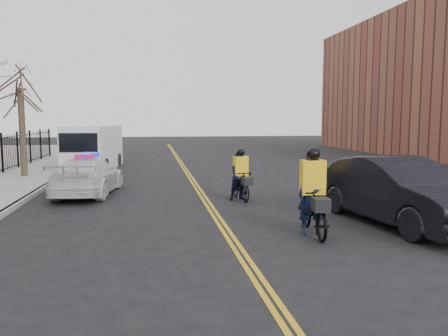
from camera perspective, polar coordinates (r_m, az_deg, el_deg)
ground at (r=11.64m, az=-0.42°, el=-7.26°), size 120.00×120.00×0.00m
center_line_left at (r=19.44m, az=-4.31°, el=-1.74°), size 0.10×60.00×0.01m
center_line_right at (r=19.46m, az=-3.84°, el=-1.73°), size 0.10×60.00×0.01m
sidewalk at (r=20.20m, az=-25.79°, el=-1.86°), size 3.00×60.00×0.15m
curb at (r=19.82m, az=-21.63°, el=-1.82°), size 0.20×60.00×0.15m
street_tree at (r=21.98m, az=-25.00°, el=7.84°), size 3.20×3.20×4.80m
police_cruiser at (r=16.67m, az=-17.35°, el=-1.02°), size 2.42×4.84×1.51m
dark_sedan at (r=12.29m, az=21.81°, el=-2.82°), size 2.59×5.54×1.76m
cargo_van at (r=25.21m, az=-16.75°, el=2.52°), size 2.76×5.92×2.39m
cyclist_near at (r=10.61m, az=11.45°, el=-4.70°), size 0.97×2.20×2.09m
cyclist_far at (r=14.82m, az=2.20°, el=-1.57°), size 0.86×1.79×1.77m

